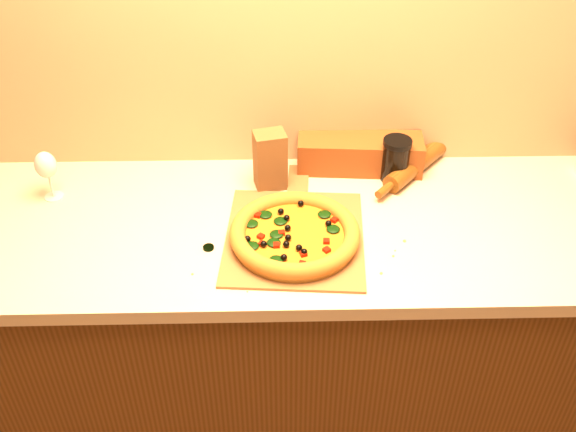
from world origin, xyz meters
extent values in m
plane|color=#9E8460|center=(0.00, 1.75, 1.35)|extent=(4.00, 0.00, 4.00)
cube|color=#4B2C10|center=(0.00, 1.43, 0.43)|extent=(2.80, 0.65, 0.86)
cube|color=beige|center=(0.00, 1.43, 0.88)|extent=(2.84, 0.68, 0.04)
cube|color=brown|center=(-0.05, 1.35, 0.90)|extent=(0.40, 0.44, 0.01)
cube|color=brown|center=(-0.03, 1.62, 0.90)|extent=(0.07, 0.17, 0.01)
cylinder|color=#B3692C|center=(-0.05, 1.33, 0.92)|extent=(0.33, 0.33, 0.02)
cylinder|color=gold|center=(-0.05, 1.33, 0.93)|extent=(0.28, 0.28, 0.01)
torus|color=#98511B|center=(-0.05, 1.33, 0.94)|extent=(0.35, 0.35, 0.04)
ellipsoid|color=black|center=(0.00, 1.36, 0.94)|extent=(0.04, 0.04, 0.01)
sphere|color=black|center=(-0.10, 1.31, 0.94)|extent=(0.02, 0.02, 0.02)
cube|color=maroon|center=(-0.03, 1.28, 0.94)|extent=(0.02, 0.02, 0.01)
cylinder|color=black|center=(-0.28, 1.32, 0.90)|extent=(0.04, 0.04, 0.01)
cylinder|color=#5B330F|center=(0.33, 1.67, 0.93)|extent=(0.23, 0.25, 0.06)
cylinder|color=#5B330F|center=(0.45, 1.80, 0.93)|extent=(0.06, 0.07, 0.02)
cylinder|color=#5B330F|center=(0.21, 1.53, 0.93)|extent=(0.06, 0.07, 0.02)
cube|color=brown|center=(0.16, 1.70, 0.95)|extent=(0.39, 0.15, 0.11)
cylinder|color=silver|center=(-0.76, 1.56, 0.90)|extent=(0.06, 0.06, 0.00)
cylinder|color=silver|center=(-0.76, 1.56, 0.94)|extent=(0.01, 0.01, 0.07)
ellipsoid|color=silver|center=(-0.76, 1.56, 1.01)|extent=(0.06, 0.06, 0.08)
cube|color=brown|center=(-0.12, 1.61, 0.99)|extent=(0.10, 0.09, 0.18)
cylinder|color=black|center=(0.26, 1.63, 0.96)|extent=(0.08, 0.08, 0.12)
cylinder|color=black|center=(0.26, 1.63, 1.03)|extent=(0.09, 0.09, 0.02)
camera|label=1|loc=(-0.10, 0.02, 2.01)|focal=40.00mm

